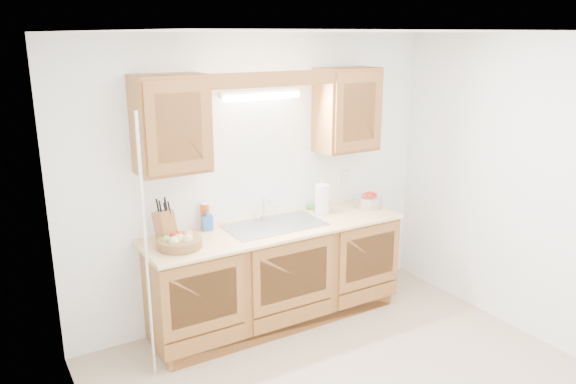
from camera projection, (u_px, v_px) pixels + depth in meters
room at (364, 227)px, 3.73m from camera, size 3.52×3.50×2.50m
base_cabinets at (275, 275)px, 4.94m from camera, size 2.20×0.60×0.86m
countertop at (276, 228)px, 4.81m from camera, size 2.30×0.63×0.04m
upper_cabinet_left at (171, 124)px, 4.26m from camera, size 0.55×0.33×0.75m
upper_cabinet_right at (347, 110)px, 5.08m from camera, size 0.55×0.33×0.75m
valance at (275, 79)px, 4.47m from camera, size 2.20×0.05×0.12m
fluorescent_fixture at (261, 95)px, 4.69m from camera, size 0.76×0.08×0.08m
sink at (275, 233)px, 4.84m from camera, size 0.84×0.46×0.36m
wire_shelf_pole at (146, 252)px, 3.98m from camera, size 0.03×0.03×2.00m
outlet_plate at (345, 176)px, 5.45m from camera, size 0.08×0.01×0.12m
fruit_basket at (179, 241)px, 4.32m from camera, size 0.42×0.42×0.11m
knife_block at (165, 226)px, 4.42m from camera, size 0.16×0.23×0.36m
orange_canister at (205, 216)px, 4.71m from camera, size 0.08×0.08×0.23m
soap_bottle at (207, 219)px, 4.69m from camera, size 0.10×0.10×0.19m
sponge at (312, 208)px, 5.27m from camera, size 0.14×0.11×0.02m
paper_towel at (322, 199)px, 5.11m from camera, size 0.15×0.15×0.32m
apple_bowl at (368, 200)px, 5.33m from camera, size 0.29×0.29×0.14m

